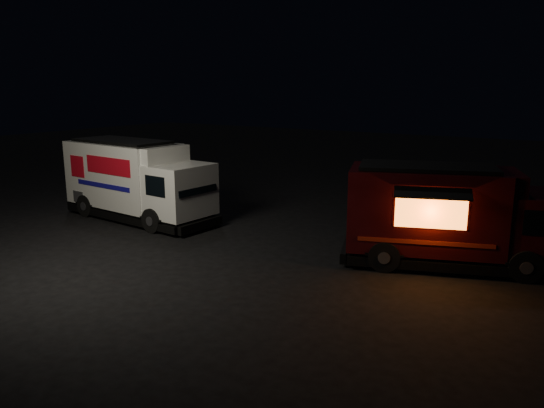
{
  "coord_description": "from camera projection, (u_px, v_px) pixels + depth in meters",
  "views": [
    {
      "loc": [
        9.46,
        -11.43,
        4.75
      ],
      "look_at": [
        0.85,
        2.0,
        1.16
      ],
      "focal_mm": 35.0,
      "sensor_mm": 36.0,
      "label": 1
    }
  ],
  "objects": [
    {
      "name": "ground",
      "position": [
        210.0,
        252.0,
        15.41
      ],
      "size": [
        80.0,
        80.0,
        0.0
      ],
      "primitive_type": "plane",
      "color": "black",
      "rests_on": "ground"
    },
    {
      "name": "white_truck",
      "position": [
        139.0,
        181.0,
        18.93
      ],
      "size": [
        6.38,
        2.59,
        2.83
      ],
      "primitive_type": null,
      "rotation": [
        0.0,
        0.0,
        -0.07
      ],
      "color": "silver",
      "rests_on": "ground"
    },
    {
      "name": "red_truck",
      "position": [
        454.0,
        216.0,
        14.04
      ],
      "size": [
        6.18,
        3.96,
        2.7
      ],
      "primitive_type": null,
      "rotation": [
        0.0,
        0.0,
        0.34
      ],
      "color": "#34090C",
      "rests_on": "ground"
    }
  ]
}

